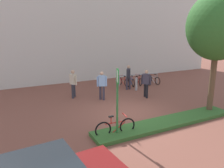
# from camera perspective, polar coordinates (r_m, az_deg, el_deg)

# --- Properties ---
(ground_plane) EXTENTS (60.00, 60.00, 0.00)m
(ground_plane) POSITION_cam_1_polar(r_m,az_deg,el_deg) (11.20, 4.28, -7.44)
(ground_plane) COLOR brown
(building_facade) EXTENTS (28.00, 1.20, 10.00)m
(building_facade) POSITION_cam_1_polar(r_m,az_deg,el_deg) (18.22, -9.90, 16.52)
(building_facade) COLOR silver
(building_facade) RESTS_ON ground
(planter_strip) EXTENTS (7.00, 1.10, 0.16)m
(planter_strip) POSITION_cam_1_polar(r_m,az_deg,el_deg) (10.16, 14.11, -9.63)
(planter_strip) COLOR #336028
(planter_strip) RESTS_ON ground
(tree_sidewalk) EXTENTS (2.91, 2.91, 5.85)m
(tree_sidewalk) POSITION_cam_1_polar(r_m,az_deg,el_deg) (11.59, 25.88, 13.30)
(tree_sidewalk) COLOR brown
(tree_sidewalk) RESTS_ON ground
(parking_sign_post) EXTENTS (0.13, 0.35, 2.69)m
(parking_sign_post) POSITION_cam_1_polar(r_m,az_deg,el_deg) (8.22, 1.40, -2.44)
(parking_sign_post) COLOR #2D7238
(parking_sign_post) RESTS_ON ground
(bike_at_sign) EXTENTS (1.68, 0.42, 0.86)m
(bike_at_sign) POSITION_cam_1_polar(r_m,az_deg,el_deg) (8.75, 0.91, -11.18)
(bike_at_sign) COLOR black
(bike_at_sign) RESTS_ON ground
(bike_rack_cluster) EXTENTS (3.18, 1.97, 0.83)m
(bike_rack_cluster) POSITION_cam_1_polar(r_m,az_deg,el_deg) (16.90, 6.94, 0.97)
(bike_rack_cluster) COLOR #99999E
(bike_rack_cluster) RESTS_ON ground
(bollard_steel) EXTENTS (0.16, 0.16, 0.90)m
(bollard_steel) POSITION_cam_1_polar(r_m,az_deg,el_deg) (15.23, 6.32, -0.02)
(bollard_steel) COLOR #ADADB2
(bollard_steel) RESTS_ON ground
(person_shirt_blue) EXTENTS (0.58, 0.36, 1.72)m
(person_shirt_blue) POSITION_cam_1_polar(r_m,az_deg,el_deg) (12.96, -2.64, 0.06)
(person_shirt_blue) COLOR #383342
(person_shirt_blue) RESTS_ON ground
(person_suited_navy) EXTENTS (0.45, 0.47, 1.72)m
(person_suited_navy) POSITION_cam_1_polar(r_m,az_deg,el_deg) (13.59, 8.88, 0.54)
(person_suited_navy) COLOR black
(person_suited_navy) RESTS_ON ground
(person_suited_dark) EXTENTS (0.43, 0.51, 1.72)m
(person_suited_dark) POSITION_cam_1_polar(r_m,az_deg,el_deg) (15.33, 4.29, 2.16)
(person_suited_dark) COLOR #383342
(person_suited_dark) RESTS_ON ground
(person_casual_tan) EXTENTS (0.39, 0.56, 1.72)m
(person_casual_tan) POSITION_cam_1_polar(r_m,az_deg,el_deg) (13.60, -10.05, 0.51)
(person_casual_tan) COLOR #2D2D38
(person_casual_tan) RESTS_ON ground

